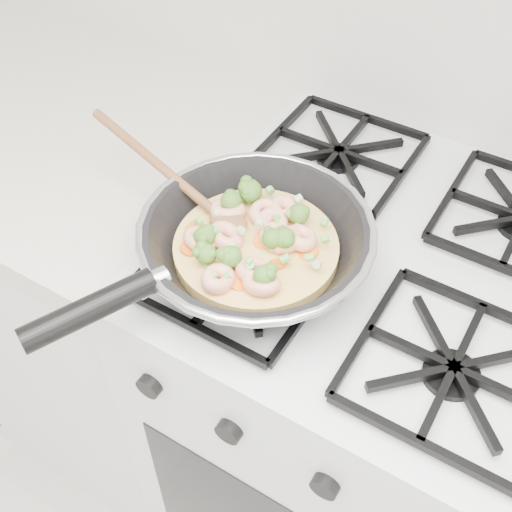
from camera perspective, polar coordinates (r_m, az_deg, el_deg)
The scene contains 3 objects.
stove at distance 1.29m, azimuth 8.44°, elevation -13.18°, with size 0.60×0.60×0.92m.
counter_left at distance 1.61m, azimuth -18.05°, elevation 0.19°, with size 1.00×0.60×0.90m.
skillet at distance 0.85m, azimuth -0.33°, elevation 1.27°, with size 0.47×0.45×0.10m.
Camera 1 is at (0.17, 1.07, 1.57)m, focal length 45.31 mm.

